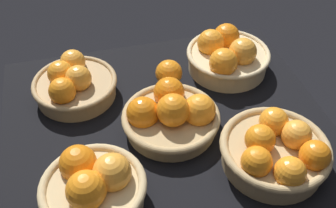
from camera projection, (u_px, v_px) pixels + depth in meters
market_tray at (166, 125)px, 104.94cm from camera, size 84.00×72.00×3.00cm
basket_far_left at (276, 151)px, 90.32cm from camera, size 25.39×25.39×11.72cm
basket_near_left at (227, 55)px, 116.96cm from camera, size 24.59×24.59×12.02cm
basket_near_right at (73, 83)px, 108.63cm from camera, size 23.16×23.16×10.66cm
basket_far_right at (93, 187)px, 82.96cm from camera, size 22.59×22.59×12.47cm
basket_center at (171, 114)px, 99.96cm from camera, size 24.90×24.90×11.60cm
loose_orange_front_gap at (169, 73)px, 112.50cm from camera, size 7.70×7.70×7.70cm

